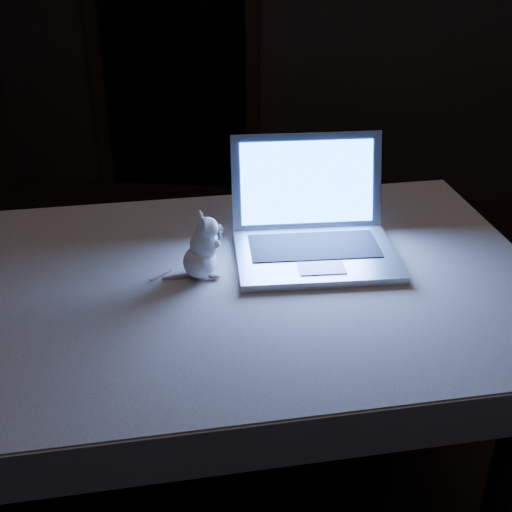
# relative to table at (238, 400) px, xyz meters

# --- Properties ---
(floor) EXTENTS (5.00, 5.00, 0.00)m
(floor) POSITION_rel_table_xyz_m (0.31, 0.08, -0.42)
(floor) COLOR black
(floor) RESTS_ON ground
(doorway) EXTENTS (1.06, 0.36, 2.13)m
(doorway) POSITION_rel_table_xyz_m (-0.79, 2.58, 0.65)
(doorway) COLOR black
(doorway) RESTS_ON back_wall
(table) EXTENTS (1.79, 1.42, 0.84)m
(table) POSITION_rel_table_xyz_m (0.00, 0.00, 0.00)
(table) COLOR black
(table) RESTS_ON floor
(tablecloth) EXTENTS (2.00, 1.71, 0.12)m
(tablecloth) POSITION_rel_table_xyz_m (-0.01, 0.05, 0.37)
(tablecloth) COLOR beige
(tablecloth) RESTS_ON table
(laptop) EXTENTS (0.53, 0.49, 0.31)m
(laptop) POSITION_rel_table_xyz_m (0.21, 0.13, 0.58)
(laptop) COLOR #B5B4BA
(laptop) RESTS_ON tablecloth
(plush_mouse) EXTENTS (0.16, 0.16, 0.18)m
(plush_mouse) POSITION_rel_table_xyz_m (-0.10, 0.01, 0.52)
(plush_mouse) COLOR white
(plush_mouse) RESTS_ON tablecloth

